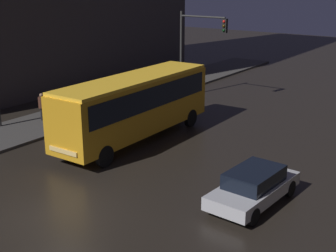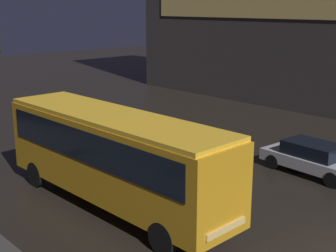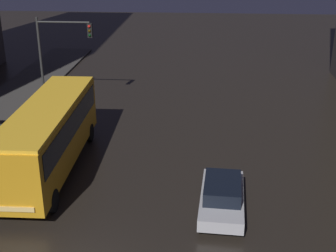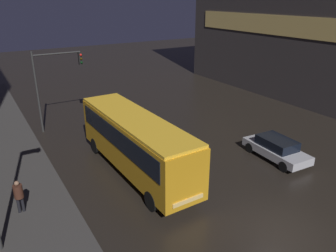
{
  "view_description": "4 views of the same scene",
  "coord_description": "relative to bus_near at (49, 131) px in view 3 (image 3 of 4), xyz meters",
  "views": [
    {
      "loc": [
        11.91,
        -9.91,
        8.11
      ],
      "look_at": [
        -0.5,
        7.46,
        1.36
      ],
      "focal_mm": 50.0,
      "sensor_mm": 36.0,
      "label": 1
    },
    {
      "loc": [
        -12.14,
        -4.72,
        6.99
      ],
      "look_at": [
        0.93,
        9.34,
        2.02
      ],
      "focal_mm": 50.0,
      "sensor_mm": 36.0,
      "label": 2
    },
    {
      "loc": [
        4.28,
        -12.08,
        10.68
      ],
      "look_at": [
        2.64,
        9.5,
        1.91
      ],
      "focal_mm": 50.0,
      "sensor_mm": 36.0,
      "label": 3
    },
    {
      "loc": [
        -10.11,
        -7.25,
        9.52
      ],
      "look_at": [
        0.61,
        10.3,
        1.34
      ],
      "focal_mm": 35.0,
      "sensor_mm": 36.0,
      "label": 4
    }
  ],
  "objects": [
    {
      "name": "bus_near",
      "position": [
        0.0,
        0.0,
        0.0
      ],
      "size": [
        2.62,
        10.22,
        3.38
      ],
      "rotation": [
        0.0,
        0.0,
        3.16
      ],
      "color": "orange",
      "rests_on": "ground"
    },
    {
      "name": "traffic_light_main",
      "position": [
        -2.06,
        9.1,
        2.02
      ],
      "size": [
        3.61,
        0.35,
        6.0
      ],
      "color": "#2D2D2D",
      "rests_on": "ground"
    },
    {
      "name": "car_taxi",
      "position": [
        8.18,
        -3.04,
        -1.37
      ],
      "size": [
        2.01,
        4.4,
        1.37
      ],
      "rotation": [
        0.0,
        0.0,
        3.08
      ],
      "color": "#B7B7BC",
      "rests_on": "ground"
    }
  ]
}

